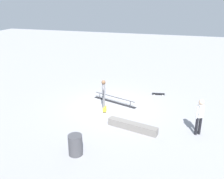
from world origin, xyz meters
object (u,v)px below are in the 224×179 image
(loose_skateboard_black, at_px, (158,94))
(trash_bin, at_px, (75,145))
(grind_rail, at_px, (114,100))
(bystander_white_shirt, at_px, (200,115))
(skate_ledge, at_px, (132,126))
(skater_main, at_px, (104,92))
(skateboard_main, at_px, (105,109))

(loose_skateboard_black, xyz_separation_m, trash_bin, (2.41, 7.37, 0.35))
(grind_rail, height_order, bystander_white_shirt, bystander_white_shirt)
(grind_rail, xyz_separation_m, bystander_white_shirt, (-4.64, 2.40, 0.81))
(trash_bin, bearing_deg, skate_ledge, -124.35)
(trash_bin, bearing_deg, grind_rail, -90.41)
(skater_main, bearing_deg, grind_rail, -38.63)
(skater_main, height_order, bystander_white_shirt, bystander_white_shirt)
(skateboard_main, bearing_deg, skate_ledge, 31.64)
(skate_ledge, distance_m, bystander_white_shirt, 3.07)
(skateboard_main, xyz_separation_m, loose_skateboard_black, (-2.59, -3.16, 0.00))
(skater_main, xyz_separation_m, skateboard_main, (-0.13, 0.23, -0.89))
(skate_ledge, relative_size, loose_skateboard_black, 2.99)
(loose_skateboard_black, bearing_deg, bystander_white_shirt, 108.61)
(skate_ledge, xyz_separation_m, bystander_white_shirt, (-2.93, -0.44, 0.79))
(grind_rail, distance_m, loose_skateboard_black, 3.09)
(grind_rail, xyz_separation_m, skateboard_main, (0.22, 1.18, -0.09))
(grind_rail, bearing_deg, skate_ledge, 139.48)
(skater_main, relative_size, loose_skateboard_black, 2.02)
(grind_rail, distance_m, skater_main, 1.29)
(bystander_white_shirt, bearing_deg, trash_bin, 2.04)
(skater_main, bearing_deg, skate_ledge, -151.15)
(skateboard_main, bearing_deg, grind_rail, 151.87)
(skate_ledge, height_order, loose_skateboard_black, skate_ledge)
(trash_bin, bearing_deg, skateboard_main, -87.55)
(bystander_white_shirt, xyz_separation_m, loose_skateboard_black, (2.27, -4.38, -0.90))
(grind_rail, xyz_separation_m, skater_main, (0.35, 0.95, 0.80))
(skater_main, bearing_deg, skateboard_main, -169.13)
(bystander_white_shirt, bearing_deg, grind_rail, -57.90)
(skater_main, relative_size, bystander_white_shirt, 0.97)
(trash_bin, bearing_deg, loose_skateboard_black, -108.11)
(skater_main, xyz_separation_m, bystander_white_shirt, (-4.99, 1.45, 0.01))
(grind_rail, bearing_deg, trash_bin, 108.05)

